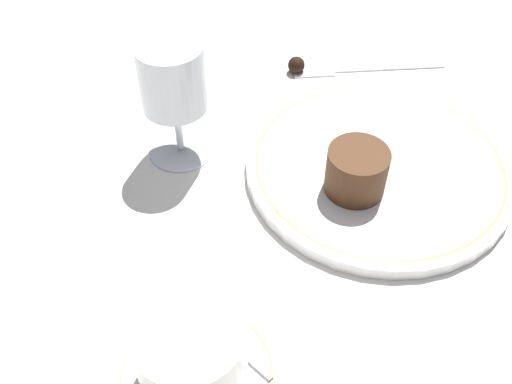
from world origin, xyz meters
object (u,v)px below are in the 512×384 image
(coffee_cup, at_px, (191,353))
(dessert_cake, at_px, (356,171))
(wine_glass, at_px, (173,84))
(fork, at_px, (353,69))
(dinner_plate, at_px, (378,166))

(coffee_cup, relative_size, dessert_cake, 1.82)
(coffee_cup, xyz_separation_m, wine_glass, (0.26, 0.04, 0.04))
(wine_glass, distance_m, fork, 0.27)
(coffee_cup, height_order, wine_glass, wine_glass)
(coffee_cup, relative_size, wine_glass, 0.82)
(dinner_plate, relative_size, fork, 1.44)
(wine_glass, height_order, dessert_cake, wine_glass)
(fork, distance_m, dessert_cake, 0.22)
(dessert_cake, bearing_deg, dinner_plate, -37.65)
(coffee_cup, distance_m, dessert_cake, 0.24)
(dinner_plate, relative_size, wine_glass, 2.06)
(fork, bearing_deg, wine_glass, 128.05)
(coffee_cup, height_order, dessert_cake, coffee_cup)
(dinner_plate, distance_m, fork, 0.18)
(wine_glass, relative_size, fork, 0.70)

